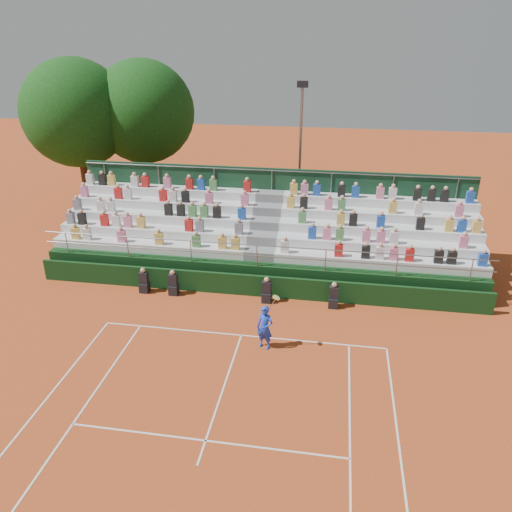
% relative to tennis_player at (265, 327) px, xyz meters
% --- Properties ---
extents(ground, '(90.00, 90.00, 0.00)m').
position_rel_tennis_player_xyz_m(ground, '(-1.01, 0.63, -0.87)').
color(ground, '#B94A1E').
rests_on(ground, ground).
extents(courtside_wall, '(20.00, 0.15, 1.00)m').
position_rel_tennis_player_xyz_m(courtside_wall, '(-1.01, 3.83, -0.37)').
color(courtside_wall, black).
rests_on(courtside_wall, ground).
extents(line_officials, '(8.80, 0.40, 1.19)m').
position_rel_tennis_player_xyz_m(line_officials, '(-2.14, 3.38, -0.39)').
color(line_officials, black).
rests_on(line_officials, ground).
extents(grandstand, '(20.00, 5.20, 4.40)m').
position_rel_tennis_player_xyz_m(grandstand, '(-1.01, 7.07, 0.22)').
color(grandstand, black).
rests_on(grandstand, ground).
extents(tennis_player, '(0.89, 0.58, 2.22)m').
position_rel_tennis_player_xyz_m(tennis_player, '(0.00, 0.00, 0.00)').
color(tennis_player, blue).
rests_on(tennis_player, ground).
extents(tree_west, '(6.48, 6.48, 9.37)m').
position_rel_tennis_player_xyz_m(tree_west, '(-13.60, 13.54, 5.25)').
color(tree_west, '#382214').
rests_on(tree_west, ground).
extents(tree_east, '(6.35, 6.35, 9.24)m').
position_rel_tennis_player_xyz_m(tree_east, '(-9.95, 15.17, 5.18)').
color(tree_east, '#382214').
rests_on(tree_east, ground).
extents(floodlight_mast, '(0.60, 0.25, 8.26)m').
position_rel_tennis_player_xyz_m(floodlight_mast, '(0.10, 12.88, 3.94)').
color(floodlight_mast, gray).
rests_on(floodlight_mast, ground).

